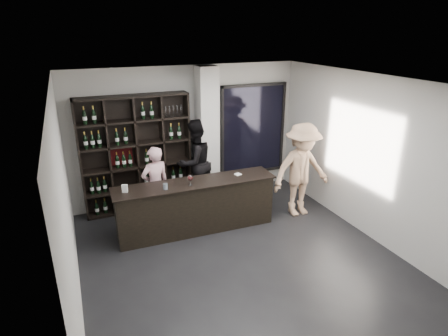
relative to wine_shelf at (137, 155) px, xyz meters
name	(u,v)px	position (x,y,z in m)	size (l,w,h in m)	color
floor	(241,260)	(1.15, -2.57, -1.20)	(5.00, 5.50, 0.01)	black
wine_shelf	(137,155)	(0.00, 0.00, 0.00)	(2.20, 0.35, 2.40)	black
structural_column	(207,136)	(1.50, -0.10, 0.25)	(0.40, 0.40, 2.90)	silver
glass_panel	(253,130)	(2.70, 0.12, 0.20)	(1.60, 0.08, 2.10)	black
tasting_counter	(196,206)	(0.80, -1.33, -0.71)	(2.99, 0.63, 0.98)	black
taster_pink	(156,185)	(0.19, -0.72, -0.43)	(0.56, 0.37, 1.55)	#D4A1A8
taster_black	(195,162)	(1.17, -0.17, -0.27)	(0.90, 0.70, 1.85)	black
customer	(301,170)	(2.95, -1.52, -0.24)	(1.23, 0.71, 1.91)	tan
wine_glass	(190,180)	(0.67, -1.43, -0.11)	(0.09, 0.09, 0.22)	white
spit_cup	(165,186)	(0.22, -1.43, -0.17)	(0.08, 0.08, 0.11)	#9FAEBB
napkin_stack	(238,174)	(1.66, -1.30, -0.21)	(0.11, 0.11, 0.02)	white
card_stand	(125,189)	(-0.45, -1.28, -0.15)	(0.09, 0.05, 0.14)	white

